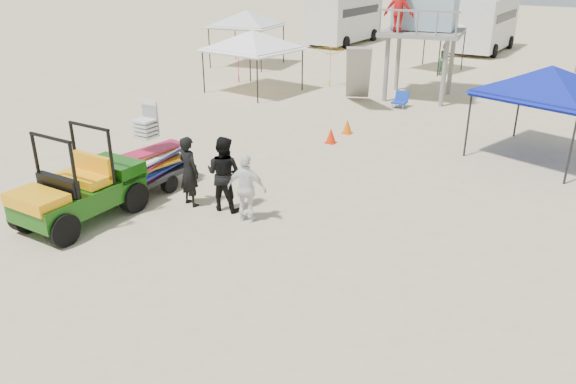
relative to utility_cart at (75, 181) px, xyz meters
The scene contains 19 objects.
ground 4.66m from the utility_cart, 21.18° to the right, with size 140.00×140.00×0.00m, color beige.
utility_cart is the anchor object (origin of this frame).
surf_trailer 2.34m from the utility_cart, 89.75° to the left, with size 1.22×2.23×2.03m.
man_left 2.55m from the utility_cart, 53.23° to the left, with size 0.63×0.41×1.73m, color black.
man_mid 3.30m from the utility_cart, 43.96° to the left, with size 0.87×0.68×1.80m, color black.
man_right 3.82m from the utility_cart, 32.31° to the left, with size 0.92×0.38×1.58m, color white.
lifeguard_tower 16.19m from the utility_cart, 82.33° to the left, with size 3.65×3.65×5.03m.
canopy_blue 13.07m from the utility_cart, 52.00° to the left, with size 3.94×3.94×3.15m.
canopy_white_a 13.70m from the utility_cart, 108.61° to the left, with size 3.53×3.53×3.06m.
canopy_white_b 19.90m from the utility_cart, 114.96° to the left, with size 3.68×3.68×3.33m.
canopy_white_c 22.11m from the utility_cart, 88.50° to the left, with size 3.01×3.01×3.34m.
umbrella_a 15.38m from the utility_cart, 113.45° to the left, with size 2.10×2.14×1.93m, color #A8112F.
umbrella_b 15.72m from the utility_cart, 97.06° to the left, with size 2.05×2.09×1.88m, color gold.
cone_near 9.63m from the utility_cart, 77.56° to the left, with size 0.34×0.34×0.50m, color #F35F07.
cone_far 8.45m from the utility_cart, 75.58° to the left, with size 0.34×0.34×0.50m, color red.
beach_chair_a 13.92m from the utility_cart, 80.68° to the left, with size 0.57×0.61×0.64m.
rv_far_left 29.40m from the utility_cart, 105.31° to the left, with size 2.64×6.80×3.25m.
rv_mid_left 29.89m from the utility_cart, 87.62° to the left, with size 2.65×6.50×3.25m.
distant_beachgoers 24.42m from the utility_cart, 72.89° to the left, with size 14.03×5.51×1.79m.
Camera 1 is at (5.94, -5.63, 5.62)m, focal length 35.00 mm.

